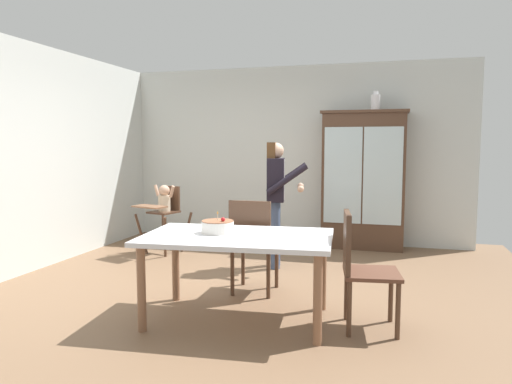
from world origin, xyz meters
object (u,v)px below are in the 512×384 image
object	(u,v)px
ceramic_vase	(375,102)
dining_chair_right_end	(359,262)
adult_person	(276,189)
high_chair_with_toddler	(164,206)
dining_chair_far_side	(252,240)
dining_table	(238,245)
china_cabinet	(363,180)
birthday_cake	(218,227)

from	to	relation	value
ceramic_vase	dining_chair_right_end	xyz separation A→B (m)	(0.00, -3.11, -1.55)
dining_chair_right_end	adult_person	bearing A→B (deg)	24.53
high_chair_with_toddler	dining_chair_far_side	world-z (taller)	dining_chair_far_side
adult_person	dining_table	xyz separation A→B (m)	(0.09, -1.80, -0.32)
ceramic_vase	dining_chair_right_end	bearing A→B (deg)	-89.93
dining_chair_right_end	dining_chair_far_side	bearing A→B (deg)	52.49
china_cabinet	ceramic_vase	distance (m)	1.11
ceramic_vase	dining_chair_right_end	distance (m)	3.48
adult_person	dining_chair_right_end	distance (m)	2.07
dining_table	birthday_cake	distance (m)	0.25
high_chair_with_toddler	birthday_cake	world-z (taller)	high_chair_with_toddler
china_cabinet	adult_person	distance (m)	1.70
dining_chair_far_side	adult_person	bearing A→B (deg)	-89.84
ceramic_vase	birthday_cake	distance (m)	3.62
ceramic_vase	dining_table	distance (m)	3.66
high_chair_with_toddler	dining_table	distance (m)	2.76
dining_chair_right_end	china_cabinet	bearing A→B (deg)	-5.53
adult_person	dining_chair_right_end	world-z (taller)	adult_person
china_cabinet	dining_table	size ratio (longest dim) A/B	1.19
dining_chair_far_side	ceramic_vase	bearing A→B (deg)	-114.08
ceramic_vase	dining_chair_far_side	bearing A→B (deg)	-113.21
china_cabinet	adult_person	world-z (taller)	china_cabinet
ceramic_vase	birthday_cake	xyz separation A→B (m)	(-1.20, -3.16, -1.31)
adult_person	birthday_cake	xyz separation A→B (m)	(-0.10, -1.75, -0.17)
birthday_cake	dining_chair_right_end	size ratio (longest dim) A/B	0.29
birthday_cake	dining_chair_right_end	bearing A→B (deg)	2.19
high_chair_with_toddler	adult_person	world-z (taller)	adult_person
high_chair_with_toddler	dining_table	world-z (taller)	high_chair_with_toddler
dining_chair_far_side	dining_table	bearing A→B (deg)	95.14
high_chair_with_toddler	dining_chair_right_end	bearing A→B (deg)	-20.87
high_chair_with_toddler	adult_person	bearing A→B (deg)	4.38
ceramic_vase	adult_person	world-z (taller)	ceramic_vase
ceramic_vase	dining_chair_far_side	size ratio (longest dim) A/B	0.28
high_chair_with_toddler	china_cabinet	bearing A→B (deg)	37.57
birthday_cake	dining_chair_right_end	world-z (taller)	dining_chair_right_end
china_cabinet	dining_chair_right_end	world-z (taller)	china_cabinet
china_cabinet	high_chair_with_toddler	size ratio (longest dim) A/B	2.09
high_chair_with_toddler	birthday_cake	xyz separation A→B (m)	(1.58, -2.08, 0.14)
ceramic_vase	birthday_cake	bearing A→B (deg)	-110.76
china_cabinet	adult_person	size ratio (longest dim) A/B	1.30
dining_table	dining_chair_right_end	bearing A→B (deg)	5.06
high_chair_with_toddler	dining_chair_right_end	distance (m)	3.45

